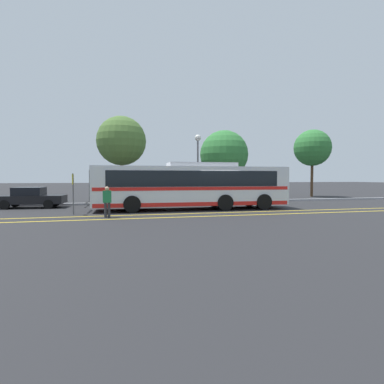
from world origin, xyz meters
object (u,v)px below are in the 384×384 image
Objects in this scene: pedestrian_0 at (107,200)px; tree_0 at (121,141)px; transit_bus at (192,185)px; bus_stop_sign at (73,189)px; tree_2 at (224,155)px; tree_1 at (312,148)px; parked_car_1 at (126,195)px; street_lamp at (198,152)px; parked_car_2 at (211,194)px; parked_car_0 at (31,198)px.

pedestrian_0 is 11.62m from tree_0.
transit_bus is 5.55× the size of bus_stop_sign.
pedestrian_0 is at bearing -133.31° from tree_2.
transit_bus reaches higher than pedestrian_0.
tree_1 is at bearing 5.24° from tree_0.
street_lamp is (5.85, 2.00, 3.40)m from parked_car_1.
tree_1 is (20.70, 12.60, 4.33)m from pedestrian_0.
parked_car_1 is 0.61× the size of tree_0.
street_lamp is (1.78, 5.45, 2.60)m from transit_bus.
parked_car_1 is at bearing -84.28° from parked_car_2.
tree_0 is (0.78, 10.77, 4.28)m from pedestrian_0.
pedestrian_0 is (-5.14, -2.90, -0.66)m from transit_bus.
tree_2 is at bearing -169.51° from tree_1.
parked_car_2 is 5.86m from tree_2.
parked_car_1 is 1.97× the size of bus_stop_sign.
parked_car_1 is at bearing -162.35° from tree_1.
bus_stop_sign reaches higher than parked_car_2.
parked_car_2 is at bearing -155.22° from tree_1.
pedestrian_0 is 0.28× the size of street_lamp.
street_lamp reaches higher than parked_car_2.
parked_car_2 is at bearing -121.15° from tree_2.
transit_bus is at bearing 74.93° from parked_car_0.
street_lamp reaches higher than bus_stop_sign.
parked_car_1 is at bearing 51.25° from transit_bus.
transit_bus is 7.10m from bus_stop_sign.
tree_2 is (2.48, 4.10, 3.37)m from parked_car_2.
parked_car_2 reaches higher than pedestrian_0.
transit_bus is 2.82× the size of parked_car_1.
transit_bus is 2.91× the size of parked_car_0.
tree_2 is (4.88, 7.72, 2.62)m from transit_bus.
parked_car_0 is at bearing 127.22° from pedestrian_0.
parked_car_1 is 21.08m from tree_1.
pedestrian_0 is 0.70× the size of bus_stop_sign.
parked_car_0 is at bearing -166.38° from tree_1.
bus_stop_sign is at bearing 101.44° from transit_bus.
tree_2 is at bearing 36.15° from street_lamp.
parked_car_2 is (12.76, 0.20, 0.10)m from parked_car_0.
parked_car_2 is 0.76× the size of tree_2.
tree_2 is (9.23, -0.15, -1.00)m from tree_0.
transit_bus is 10.94m from parked_car_0.
bus_stop_sign is at bearing 135.46° from pedestrian_0.
parked_car_1 reaches higher than parked_car_0.
tree_1 is (22.56, 10.92, 3.79)m from bus_stop_sign.
tree_1 reaches higher than parked_car_1.
parked_car_0 is 8.20m from pedestrian_0.
parked_car_2 is 0.67× the size of tree_0.
parked_car_1 is 0.92× the size of parked_car_2.
tree_1 is (19.63, 6.25, 4.46)m from parked_car_1.
bus_stop_sign is (-2.93, -4.67, 0.67)m from parked_car_1.
parked_car_1 is (6.29, 0.03, 0.06)m from parked_car_0.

